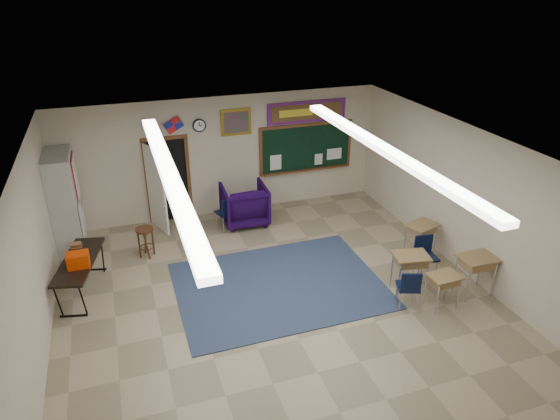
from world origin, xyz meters
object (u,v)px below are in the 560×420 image
object	(u,v)px
folding_table	(82,275)
wooden_stool	(146,242)
wingback_armchair	(244,204)
student_desk_front_left	(410,271)
student_desk_front_right	(420,238)

from	to	relation	value
folding_table	wooden_stool	world-z (taller)	folding_table
wingback_armchair	folding_table	xyz separation A→B (m)	(-3.75, -1.88, -0.10)
student_desk_front_left	student_desk_front_right	distance (m)	1.41
wooden_stool	student_desk_front_left	bearing A→B (deg)	-32.28
student_desk_front_right	wooden_stool	distance (m)	5.95
wooden_stool	folding_table	bearing A→B (deg)	-142.24
student_desk_front_left	student_desk_front_right	bearing A→B (deg)	59.45
student_desk_front_left	folding_table	world-z (taller)	folding_table
student_desk_front_left	wingback_armchair	bearing A→B (deg)	131.25
wingback_armchair	student_desk_front_left	world-z (taller)	wingback_armchair
student_desk_front_left	student_desk_front_right	size ratio (longest dim) A/B	1.02
student_desk_front_left	wooden_stool	distance (m)	5.56
wingback_armchair	student_desk_front_right	size ratio (longest dim) A/B	1.41
wingback_armchair	wooden_stool	bearing A→B (deg)	21.66
student_desk_front_right	wooden_stool	xyz separation A→B (m)	(-5.64, 1.92, -0.08)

